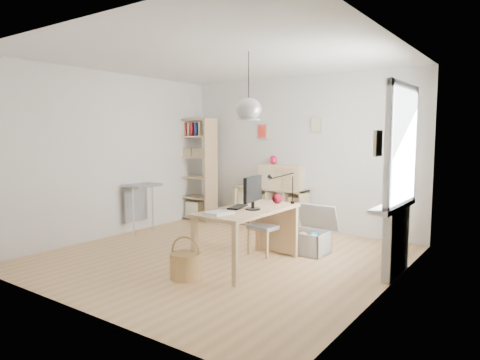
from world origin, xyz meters
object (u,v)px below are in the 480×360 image
Objects in this scene: desk at (248,216)px; cube_shelf at (270,210)px; chair at (267,224)px; storage_chest at (307,237)px; tall_bookshelf at (196,165)px; monitor at (253,191)px; drawer_chest at (281,177)px.

cube_shelf is (-1.02, 2.23, -0.36)m from desk.
desk is at bearing -74.76° from chair.
chair is (-0.13, 0.65, -0.23)m from desk.
tall_bookshelf is at bearing 164.03° from storage_chest.
storage_chest is at bearing 72.94° from desk.
desk is 1.18m from storage_chest.
tall_bookshelf is 4.16× the size of monitor.
storage_chest is (2.91, -0.91, -0.87)m from tall_bookshelf.
desk is at bearing -105.73° from storage_chest.
monitor is at bearing -68.32° from chair.
chair is at bearing 96.98° from monitor.
desk is 1.07× the size of cube_shelf.
tall_bookshelf is 3.33m from monitor.
desk is 1.98× the size of drawer_chest.
drawer_chest is at bearing 7.57° from tall_bookshelf.
storage_chest is (0.45, 0.40, -0.21)m from chair.
drawer_chest reaches higher than desk.
chair is 0.99× the size of drawer_chest.
drawer_chest is (-1.10, 1.15, 0.72)m from storage_chest.
drawer_chest is (-0.78, 2.19, 0.28)m from desk.
desk and chair have the same top height.
cube_shelf is 1.82m from chair.
tall_bookshelf reaches higher than monitor.
drawer_chest reaches higher than storage_chest.
tall_bookshelf is at bearing 156.35° from chair.
desk is 2.48m from cube_shelf.
monitor is at bearing -36.54° from tall_bookshelf.
tall_bookshelf reaches higher than cube_shelf.
chair is 0.90m from monitor.
cube_shelf is at bearing 160.18° from drawer_chest.
tall_bookshelf is at bearing 142.99° from desk.
tall_bookshelf is at bearing 177.37° from drawer_chest.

